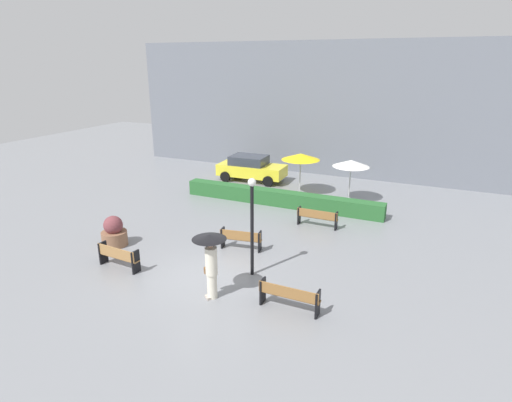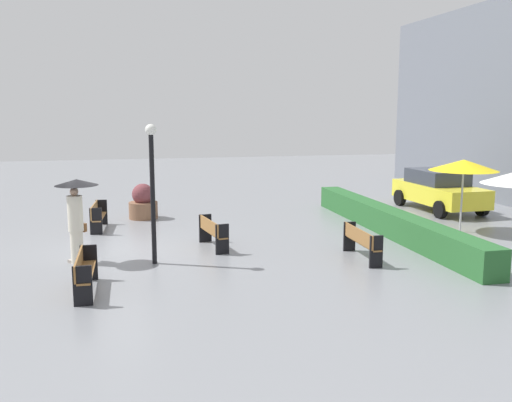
{
  "view_description": "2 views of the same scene",
  "coord_description": "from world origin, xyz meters",
  "px_view_note": "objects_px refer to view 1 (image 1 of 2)",
  "views": [
    {
      "loc": [
        6.96,
        -11.1,
        7.21
      ],
      "look_at": [
        -0.39,
        5.02,
        1.29
      ],
      "focal_mm": 29.57,
      "sensor_mm": 36.0,
      "label": 1
    },
    {
      "loc": [
        15.37,
        0.39,
        3.89
      ],
      "look_at": [
        -0.64,
        4.11,
        1.19
      ],
      "focal_mm": 39.31,
      "sensor_mm": 36.0,
      "label": 2
    }
  ],
  "objects_px": {
    "planter_pot": "(114,233)",
    "patio_umbrella_white": "(351,163)",
    "bench_near_right": "(289,295)",
    "bench_mid_center": "(241,238)",
    "lamp_post": "(252,216)",
    "pedestrian_with_umbrella": "(210,256)",
    "parked_car": "(251,168)",
    "bench_near_left": "(118,256)",
    "bench_back_row": "(317,217)",
    "patio_umbrella_yellow": "(301,157)"
  },
  "relations": [
    {
      "from": "planter_pot",
      "to": "patio_umbrella_white",
      "type": "relative_size",
      "value": 0.55
    },
    {
      "from": "bench_near_right",
      "to": "bench_mid_center",
      "type": "distance_m",
      "value": 4.6
    },
    {
      "from": "bench_near_right",
      "to": "lamp_post",
      "type": "relative_size",
      "value": 0.54
    },
    {
      "from": "bench_mid_center",
      "to": "patio_umbrella_white",
      "type": "bearing_deg",
      "value": 71.9
    },
    {
      "from": "pedestrian_with_umbrella",
      "to": "lamp_post",
      "type": "distance_m",
      "value": 2.11
    },
    {
      "from": "patio_umbrella_white",
      "to": "parked_car",
      "type": "relative_size",
      "value": 0.53
    },
    {
      "from": "bench_near_right",
      "to": "bench_mid_center",
      "type": "height_order",
      "value": "bench_mid_center"
    },
    {
      "from": "bench_near_left",
      "to": "lamp_post",
      "type": "height_order",
      "value": "lamp_post"
    },
    {
      "from": "pedestrian_with_umbrella",
      "to": "parked_car",
      "type": "xyz_separation_m",
      "value": [
        -4.74,
        13.07,
        -0.63
      ]
    },
    {
      "from": "bench_back_row",
      "to": "lamp_post",
      "type": "relative_size",
      "value": 0.53
    },
    {
      "from": "lamp_post",
      "to": "parked_car",
      "type": "bearing_deg",
      "value": 115.31
    },
    {
      "from": "bench_back_row",
      "to": "bench_mid_center",
      "type": "height_order",
      "value": "bench_mid_center"
    },
    {
      "from": "bench_mid_center",
      "to": "parked_car",
      "type": "relative_size",
      "value": 0.4
    },
    {
      "from": "bench_near_left",
      "to": "patio_umbrella_white",
      "type": "height_order",
      "value": "patio_umbrella_white"
    },
    {
      "from": "bench_near_left",
      "to": "parked_car",
      "type": "relative_size",
      "value": 0.41
    },
    {
      "from": "bench_near_left",
      "to": "planter_pot",
      "type": "relative_size",
      "value": 1.39
    },
    {
      "from": "lamp_post",
      "to": "patio_umbrella_white",
      "type": "xyz_separation_m",
      "value": [
        1.28,
        9.52,
        -0.1
      ]
    },
    {
      "from": "bench_back_row",
      "to": "patio_umbrella_yellow",
      "type": "xyz_separation_m",
      "value": [
        -2.36,
        4.46,
        1.65
      ]
    },
    {
      "from": "parked_car",
      "to": "bench_near_right",
      "type": "bearing_deg",
      "value": -60.4
    },
    {
      "from": "parked_car",
      "to": "bench_near_left",
      "type": "bearing_deg",
      "value": -87.02
    },
    {
      "from": "bench_back_row",
      "to": "patio_umbrella_white",
      "type": "height_order",
      "value": "patio_umbrella_white"
    },
    {
      "from": "bench_near_right",
      "to": "bench_near_left",
      "type": "relative_size",
      "value": 1.08
    },
    {
      "from": "bench_near_left",
      "to": "lamp_post",
      "type": "bearing_deg",
      "value": 19.04
    },
    {
      "from": "bench_near_left",
      "to": "pedestrian_with_umbrella",
      "type": "distance_m",
      "value": 4.19
    },
    {
      "from": "patio_umbrella_white",
      "to": "bench_near_right",
      "type": "bearing_deg",
      "value": -86.48
    },
    {
      "from": "pedestrian_with_umbrella",
      "to": "patio_umbrella_yellow",
      "type": "xyz_separation_m",
      "value": [
        -1.02,
        11.64,
        0.7
      ]
    },
    {
      "from": "planter_pot",
      "to": "patio_umbrella_yellow",
      "type": "height_order",
      "value": "patio_umbrella_yellow"
    },
    {
      "from": "pedestrian_with_umbrella",
      "to": "lamp_post",
      "type": "relative_size",
      "value": 0.61
    },
    {
      "from": "patio_umbrella_yellow",
      "to": "bench_near_left",
      "type": "bearing_deg",
      "value": -105.05
    },
    {
      "from": "bench_near_right",
      "to": "bench_near_left",
      "type": "distance_m",
      "value": 6.58
    },
    {
      "from": "bench_near_right",
      "to": "pedestrian_with_umbrella",
      "type": "distance_m",
      "value": 2.7
    },
    {
      "from": "bench_near_right",
      "to": "parked_car",
      "type": "distance_m",
      "value": 14.68
    },
    {
      "from": "planter_pot",
      "to": "patio_umbrella_white",
      "type": "xyz_separation_m",
      "value": [
        7.46,
        9.6,
        1.56
      ]
    },
    {
      "from": "patio_umbrella_yellow",
      "to": "patio_umbrella_white",
      "type": "bearing_deg",
      "value": -4.63
    },
    {
      "from": "bench_near_right",
      "to": "planter_pot",
      "type": "distance_m",
      "value": 8.28
    },
    {
      "from": "bench_back_row",
      "to": "patio_umbrella_yellow",
      "type": "bearing_deg",
      "value": 117.85
    },
    {
      "from": "pedestrian_with_umbrella",
      "to": "planter_pot",
      "type": "distance_m",
      "value": 5.98
    },
    {
      "from": "bench_near_right",
      "to": "parked_car",
      "type": "height_order",
      "value": "parked_car"
    },
    {
      "from": "bench_near_left",
      "to": "parked_car",
      "type": "height_order",
      "value": "parked_car"
    },
    {
      "from": "bench_near_right",
      "to": "parked_car",
      "type": "relative_size",
      "value": 0.44
    },
    {
      "from": "patio_umbrella_yellow",
      "to": "lamp_post",
      "type": "bearing_deg",
      "value": -80.85
    },
    {
      "from": "patio_umbrella_white",
      "to": "parked_car",
      "type": "distance_m",
      "value": 6.89
    },
    {
      "from": "bench_back_row",
      "to": "pedestrian_with_umbrella",
      "type": "bearing_deg",
      "value": -100.49
    },
    {
      "from": "bench_mid_center",
      "to": "patio_umbrella_white",
      "type": "xyz_separation_m",
      "value": [
        2.56,
        7.84,
        1.61
      ]
    },
    {
      "from": "parked_car",
      "to": "pedestrian_with_umbrella",
      "type": "bearing_deg",
      "value": -70.07
    },
    {
      "from": "planter_pot",
      "to": "lamp_post",
      "type": "height_order",
      "value": "lamp_post"
    },
    {
      "from": "lamp_post",
      "to": "parked_car",
      "type": "relative_size",
      "value": 0.83
    },
    {
      "from": "bench_near_right",
      "to": "bench_near_left",
      "type": "height_order",
      "value": "bench_near_left"
    },
    {
      "from": "bench_mid_center",
      "to": "bench_near_left",
      "type": "bearing_deg",
      "value": -135.57
    },
    {
      "from": "pedestrian_with_umbrella",
      "to": "parked_car",
      "type": "bearing_deg",
      "value": 109.93
    }
  ]
}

